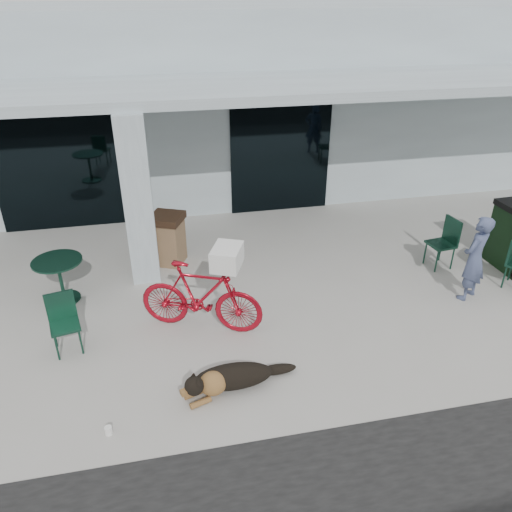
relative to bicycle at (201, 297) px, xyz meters
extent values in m
plane|color=#A6A39C|center=(0.64, -0.46, -0.60)|extent=(80.00, 80.00, 0.00)
cube|color=#B0C2C8|center=(0.64, 8.04, 1.65)|extent=(22.00, 7.00, 4.50)
cube|color=black|center=(-2.56, 4.52, 0.75)|extent=(2.80, 0.06, 2.70)
cube|color=black|center=(2.44, 4.52, 0.75)|extent=(2.40, 0.06, 2.70)
cube|color=#B0C2C8|center=(-0.86, 1.84, 0.96)|extent=(0.50, 0.50, 3.12)
cube|color=#B0C2C8|center=(0.64, 3.14, 2.61)|extent=(22.00, 2.80, 0.18)
imported|color=maroon|center=(0.00, 0.00, 0.00)|extent=(2.06, 1.31, 1.20)
cube|color=white|center=(0.41, -0.18, 0.76)|extent=(0.59, 0.66, 0.33)
cylinder|color=white|center=(-1.40, -1.96, -0.54)|extent=(0.09, 0.09, 0.11)
imported|color=#434E71|center=(4.74, -0.06, 0.19)|extent=(0.69, 0.62, 1.57)
camera|label=1|loc=(-0.51, -6.66, 4.34)|focal=35.00mm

